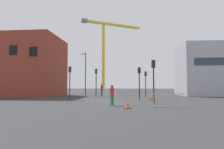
{
  "coord_description": "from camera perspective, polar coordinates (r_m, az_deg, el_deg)",
  "views": [
    {
      "loc": [
        2.07,
        -20.29,
        1.68
      ],
      "look_at": [
        0.0,
        4.26,
        3.08
      ],
      "focal_mm": 30.63,
      "sensor_mm": 36.0,
      "label": 1
    }
  ],
  "objects": [
    {
      "name": "construction_crane",
      "position": [
        62.24,
        -2.03,
        9.27
      ],
      "size": [
        18.6,
        10.67,
        22.19
      ],
      "color": "yellow",
      "rests_on": "ground"
    },
    {
      "name": "ground",
      "position": [
        20.47,
        -1.01,
        -7.96
      ],
      "size": [
        160.0,
        160.0,
        0.0
      ],
      "primitive_type": "plane",
      "color": "#333335"
    },
    {
      "name": "traffic_cone_striped",
      "position": [
        14.02,
        4.66,
        -9.17
      ],
      "size": [
        0.5,
        0.5,
        0.51
      ],
      "color": "black",
      "rests_on": "ground"
    },
    {
      "name": "traffic_cone_on_verge",
      "position": [
        22.59,
        11.93,
        -6.8
      ],
      "size": [
        0.54,
        0.54,
        0.55
      ],
      "color": "black",
      "rests_on": "ground"
    },
    {
      "name": "traffic_light_corner",
      "position": [
        27.87,
        -4.76,
        -1.08
      ],
      "size": [
        0.31,
        0.39,
        4.08
      ],
      "color": "#232326",
      "rests_on": "ground"
    },
    {
      "name": "traffic_light_island",
      "position": [
        23.5,
        8.14,
        -0.97
      ],
      "size": [
        0.39,
        0.32,
        3.86
      ],
      "color": "black",
      "rests_on": "ground"
    },
    {
      "name": "brick_building",
      "position": [
        33.05,
        -23.41,
        2.14
      ],
      "size": [
        9.53,
        8.88,
        9.26
      ],
      "color": "brown",
      "rests_on": "ground"
    },
    {
      "name": "traffic_light_crosswalk",
      "position": [
        28.43,
        10.02,
        -1.52
      ],
      "size": [
        0.39,
        0.31,
        3.72
      ],
      "color": "#2D2D30",
      "rests_on": "ground"
    },
    {
      "name": "safety_barrier_left_run",
      "position": [
        15.15,
        16.49,
        -7.34
      ],
      "size": [
        2.47,
        0.15,
        1.08
      ],
      "color": "#B2B5BA",
      "rests_on": "ground"
    },
    {
      "name": "office_block",
      "position": [
        36.51,
        30.1,
        1.1
      ],
      "size": [
        13.86,
        7.89,
        8.34
      ],
      "color": "#A8AAB2",
      "rests_on": "ground"
    },
    {
      "name": "pedestrian_waiting",
      "position": [
        29.95,
        -3.09,
        -4.41
      ],
      "size": [
        0.34,
        0.34,
        1.83
      ],
      "color": "#33519E",
      "rests_on": "ground"
    },
    {
      "name": "streetlamp_tall",
      "position": [
        33.58,
        -8.06,
        1.27
      ],
      "size": [
        1.25,
        1.19,
        7.35
      ],
      "color": "#232326",
      "rests_on": "ground"
    },
    {
      "name": "safety_barrier_front",
      "position": [
        31.06,
        4.02,
        -5.3
      ],
      "size": [
        2.28,
        0.24,
        1.08
      ],
      "color": "#9EA0A5",
      "rests_on": "ground"
    },
    {
      "name": "traffic_light_near",
      "position": [
        17.76,
        12.29,
        0.04
      ],
      "size": [
        0.39,
        0.3,
        3.98
      ],
      "color": "#232326",
      "rests_on": "ground"
    },
    {
      "name": "pedestrian_walking",
      "position": [
        15.94,
        -0.0,
        -5.72
      ],
      "size": [
        0.34,
        0.34,
        1.71
      ],
      "color": "#2D844C",
      "rests_on": "ground"
    },
    {
      "name": "traffic_light_median",
      "position": [
        23.53,
        -12.49,
        -0.79
      ],
      "size": [
        0.31,
        0.39,
        3.95
      ],
      "color": "#2D2D30",
      "rests_on": "ground"
    }
  ]
}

